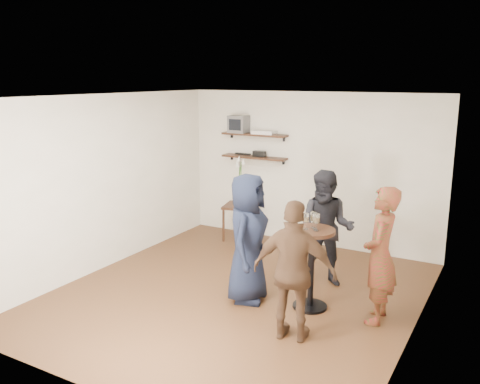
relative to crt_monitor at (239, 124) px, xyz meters
name	(u,v)px	position (x,y,z in m)	size (l,w,h in m)	color
room	(236,200)	(1.31, -2.38, -0.72)	(4.58, 5.08, 2.68)	#482A17
shelf_upper	(254,135)	(0.31, 0.00, -0.17)	(1.20, 0.25, 0.04)	black
shelf_lower	(254,157)	(0.31, 0.00, -0.57)	(1.20, 0.25, 0.04)	black
crt_monitor	(239,124)	(0.00, 0.00, 0.00)	(0.32, 0.30, 0.30)	#59595B
dvd_deck	(264,132)	(0.50, 0.00, -0.12)	(0.40, 0.24, 0.06)	silver
radio	(259,154)	(0.41, 0.00, -0.50)	(0.22, 0.10, 0.10)	black
power_strip	(243,154)	(0.05, 0.05, -0.54)	(0.30, 0.05, 0.03)	black
side_table	(240,211)	(0.21, -0.33, -1.48)	(0.64, 0.64, 0.64)	black
vase_lilies	(240,189)	(0.20, -0.33, -1.09)	(0.19, 0.19, 0.89)	white
drinks_table	(311,258)	(2.30, -2.26, -1.36)	(0.56, 0.56, 1.03)	black
wine_glass_fl	(306,218)	(2.23, -2.29, -0.86)	(0.07, 0.07, 0.20)	silver
wine_glass_fr	(317,219)	(2.37, -2.29, -0.84)	(0.07, 0.07, 0.22)	silver
wine_glass_bl	(313,217)	(2.28, -2.19, -0.85)	(0.07, 0.07, 0.20)	silver
wine_glass_br	(315,219)	(2.34, -2.25, -0.86)	(0.07, 0.07, 0.20)	silver
person_plaid	(380,255)	(3.12, -2.19, -1.20)	(0.60, 0.39, 1.63)	red
person_dark	(326,228)	(2.19, -1.44, -1.21)	(0.78, 0.61, 1.61)	black
person_navy	(248,238)	(1.50, -2.43, -1.18)	(0.82, 0.53, 1.67)	black
person_brown	(294,271)	(2.43, -3.07, -1.23)	(0.92, 0.38, 1.57)	#4A311F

